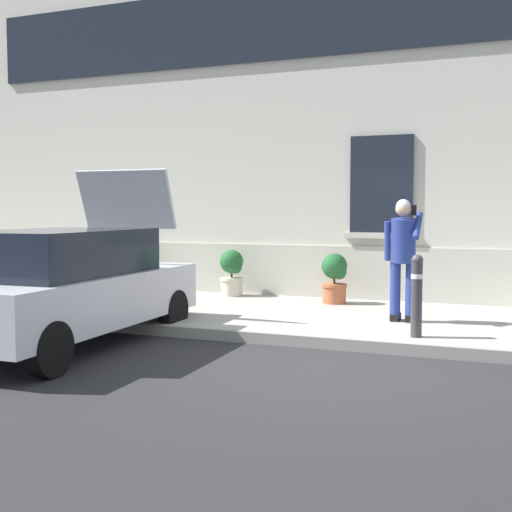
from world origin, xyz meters
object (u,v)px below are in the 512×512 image
planter_cream (232,271)px  planter_olive (138,268)px  hatchback_car_silver (66,284)px  bollard_far_left (123,279)px  bollard_near_person (417,293)px  person_on_phone (403,252)px  planter_terracotta (335,277)px

planter_cream → planter_olive: bearing=178.9°
hatchback_car_silver → bollard_far_left: hatchback_car_silver is taller
bollard_near_person → planter_cream: bearing=143.2°
planter_cream → person_on_phone: bearing=-27.0°
person_on_phone → planter_cream: bearing=152.2°
bollard_near_person → planter_cream: size_ratio=1.22×
planter_olive → planter_terracotta: (4.08, -0.31, 0.00)m
bollard_near_person → planter_terracotta: 3.07m
hatchback_car_silver → planter_terracotta: 4.73m
bollard_near_person → bollard_far_left: same height
hatchback_car_silver → planter_olive: (-1.61, 4.34, -0.19)m
person_on_phone → planter_terracotta: bearing=132.4°
hatchback_car_silver → bollard_near_person: size_ratio=3.93×
hatchback_car_silver → planter_olive: hatchback_car_silver is taller
hatchback_car_silver → planter_cream: hatchback_car_silver is taller
bollard_near_person → bollard_far_left: size_ratio=1.00×
hatchback_car_silver → bollard_far_left: bearing=94.2°
hatchback_car_silver → person_on_phone: hatchback_car_silver is taller
bollard_near_person → bollard_far_left: bearing=180.0°
planter_olive → person_on_phone: bearing=-18.1°
hatchback_car_silver → bollard_far_left: size_ratio=3.93×
bollard_far_left → planter_terracotta: 3.62m
planter_olive → hatchback_car_silver: bearing=-69.6°
planter_olive → bollard_near_person: bearing=-26.2°
hatchback_car_silver → bollard_near_person: hatchback_car_silver is taller
hatchback_car_silver → bollard_near_person: bearing=19.6°
hatchback_car_silver → planter_cream: (0.43, 4.31, -0.19)m
planter_olive → planter_terracotta: same height
planter_cream → bollard_far_left: bearing=-100.8°
person_on_phone → planter_cream: person_on_phone is taller
hatchback_car_silver → person_on_phone: (3.85, 2.56, 0.35)m
bollard_far_left → planter_olive: size_ratio=1.22×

